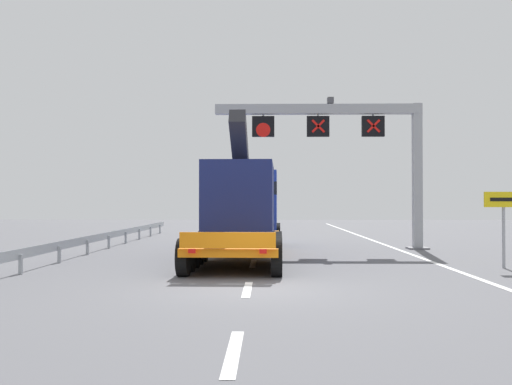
{
  "coord_description": "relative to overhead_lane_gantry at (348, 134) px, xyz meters",
  "views": [
    {
      "loc": [
        0.28,
        -14.3,
        2.15
      ],
      "look_at": [
        -0.16,
        9.35,
        2.54
      ],
      "focal_mm": 40.71,
      "sensor_mm": 36.0,
      "label": 1
    }
  ],
  "objects": [
    {
      "name": "exit_sign_yellow",
      "position": [
        3.96,
        -7.67,
        -3.42
      ],
      "size": [
        1.29,
        0.15,
        2.48
      ],
      "color": "#9EA0A5",
      "rests_on": "ground"
    },
    {
      "name": "heavy_haul_truck_orange",
      "position": [
        -4.64,
        -2.54,
        -3.28
      ],
      "size": [
        3.27,
        14.11,
        5.3
      ],
      "color": "orange",
      "rests_on": "ground"
    },
    {
      "name": "guardrail_left",
      "position": [
        -11.11,
        0.07,
        -4.71
      ],
      "size": [
        0.13,
        28.84,
        0.76
      ],
      "color": "#999EA3",
      "rests_on": "ground"
    },
    {
      "name": "edge_line_right",
      "position": [
        2.18,
        -0.35,
        -5.27
      ],
      "size": [
        0.2,
        63.0,
        0.01
      ],
      "primitive_type": "cube",
      "color": "silver",
      "rests_on": "ground"
    },
    {
      "name": "overhead_lane_gantry",
      "position": [
        0.0,
        0.0,
        0.0
      ],
      "size": [
        9.72,
        0.9,
        6.96
      ],
      "color": "#9EA0A5",
      "rests_on": "ground"
    },
    {
      "name": "ground",
      "position": [
        -4.02,
        -12.35,
        -5.27
      ],
      "size": [
        112.0,
        112.0,
        0.0
      ],
      "primitive_type": "plane",
      "color": "#5B5B60"
    },
    {
      "name": "lane_markings",
      "position": [
        -4.22,
        11.44,
        -5.27
      ],
      "size": [
        0.2,
        62.18,
        0.01
      ],
      "color": "silver",
      "rests_on": "ground"
    }
  ]
}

